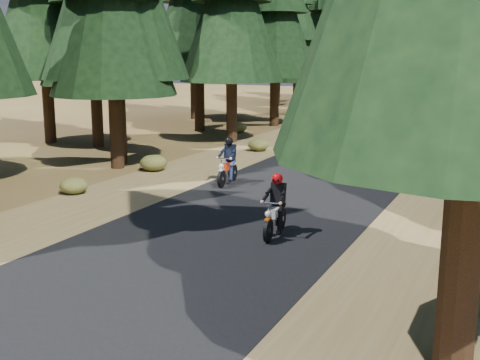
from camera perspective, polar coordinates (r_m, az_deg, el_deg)
name	(u,v)px	position (r m, az deg, el deg)	size (l,w,h in m)	color
ground	(212,239)	(13.84, -2.69, -5.63)	(120.00, 120.00, 0.00)	#49321A
road	(290,194)	(18.24, 4.75, -1.29)	(6.00, 100.00, 0.01)	black
shoulder_l	(161,180)	(20.28, -7.48, 0.00)	(3.20, 100.00, 0.01)	brown
shoulder_r	(449,211)	(17.21, 19.22, -2.76)	(3.20, 100.00, 0.01)	brown
understory_shrubs	(355,171)	(20.53, 10.89, 0.82)	(16.13, 30.90, 0.67)	#474C1E
rider_lead	(275,216)	(13.96, 3.35, -3.39)	(0.64, 1.67, 1.45)	beige
rider_follow	(228,169)	(19.40, -1.18, 1.07)	(0.69, 1.74, 1.51)	#AA260B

